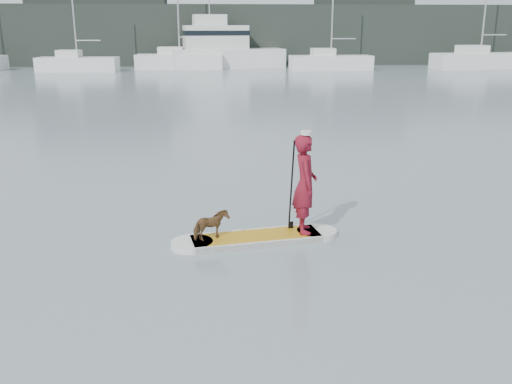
{
  "coord_description": "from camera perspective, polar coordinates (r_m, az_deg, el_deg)",
  "views": [
    {
      "loc": [
        1.55,
        -9.24,
        4.06
      ],
      "look_at": [
        2.35,
        1.11,
        1.0
      ],
      "focal_mm": 40.0,
      "sensor_mm": 36.0,
      "label": 1
    }
  ],
  "objects": [
    {
      "name": "sailboat_f",
      "position": [
        59.5,
        21.42,
        12.3
      ],
      "size": [
        9.43,
        3.89,
        13.71
      ],
      "rotation": [
        0.0,
        0.0,
        0.13
      ],
      "color": "white",
      "rests_on": "ground"
    },
    {
      "name": "ground",
      "position": [
        10.2,
        -12.89,
        -7.45
      ],
      "size": [
        140.0,
        140.0,
        0.0
      ],
      "primitive_type": "plane",
      "color": "slate",
      "rests_on": "ground"
    },
    {
      "name": "shore_mass",
      "position": [
        62.26,
        -6.08,
        15.35
      ],
      "size": [
        90.0,
        6.0,
        6.0
      ],
      "primitive_type": "cube",
      "color": "black",
      "rests_on": "ground"
    },
    {
      "name": "paddleboard",
      "position": [
        11.12,
        0.0,
        -4.65
      ],
      "size": [
        3.26,
        1.22,
        0.12
      ],
      "rotation": [
        0.0,
        0.0,
        0.17
      ],
      "color": "#C38812",
      "rests_on": "ground"
    },
    {
      "name": "paddler",
      "position": [
        11.06,
        4.92,
        0.8
      ],
      "size": [
        0.48,
        0.72,
        1.94
      ],
      "primitive_type": "imported",
      "rotation": [
        0.0,
        0.0,
        1.55
      ],
      "color": "maroon",
      "rests_on": "paddleboard"
    },
    {
      "name": "white_cap",
      "position": [
        10.83,
        5.05,
        5.92
      ],
      "size": [
        0.22,
        0.22,
        0.07
      ],
      "primitive_type": "cylinder",
      "color": "silver",
      "rests_on": "paddler"
    },
    {
      "name": "sailboat_e",
      "position": [
        54.36,
        7.41,
        12.82
      ],
      "size": [
        7.51,
        2.47,
        10.87
      ],
      "rotation": [
        0.0,
        0.0,
        0.0
      ],
      "color": "white",
      "rests_on": "ground"
    },
    {
      "name": "sailboat_d",
      "position": [
        55.78,
        -7.71,
        12.98
      ],
      "size": [
        8.31,
        3.08,
        12.02
      ],
      "rotation": [
        0.0,
        0.0,
        -0.07
      ],
      "color": "white",
      "rests_on": "ground"
    },
    {
      "name": "shore_building_east",
      "position": [
        65.34,
        10.56,
        16.1
      ],
      "size": [
        10.0,
        4.0,
        8.0
      ],
      "primitive_type": "cube",
      "color": "black",
      "rests_on": "ground"
    },
    {
      "name": "dog",
      "position": [
        10.83,
        -4.53,
        -3.35
      ],
      "size": [
        0.74,
        0.6,
        0.57
      ],
      "primitive_type": "imported",
      "rotation": [
        0.0,
        0.0,
        2.08
      ],
      "color": "brown",
      "rests_on": "paddleboard"
    },
    {
      "name": "shore_building_west",
      "position": [
        64.28,
        -15.42,
        16.25
      ],
      "size": [
        14.0,
        4.0,
        9.0
      ],
      "primitive_type": "cube",
      "color": "black",
      "rests_on": "ground"
    },
    {
      "name": "motor_yacht_a",
      "position": [
        56.78,
        -3.42,
        14.15
      ],
      "size": [
        11.33,
        5.0,
        6.56
      ],
      "rotation": [
        0.0,
        0.0,
        0.15
      ],
      "color": "white",
      "rests_on": "ground"
    },
    {
      "name": "sailboat_c",
      "position": [
        54.47,
        -17.47,
        12.2
      ],
      "size": [
        7.14,
        2.71,
        10.09
      ],
      "rotation": [
        0.0,
        0.0,
        -0.05
      ],
      "color": "white",
      "rests_on": "ground"
    },
    {
      "name": "paddle",
      "position": [
        11.29,
        3.55,
        -0.39
      ],
      "size": [
        0.1,
        0.3,
        2.0
      ],
      "rotation": [
        0.0,
        0.0,
        0.17
      ],
      "color": "black",
      "rests_on": "ground"
    }
  ]
}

